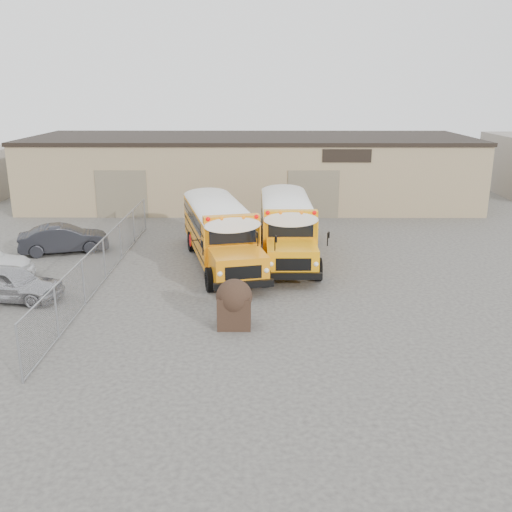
{
  "coord_description": "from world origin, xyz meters",
  "views": [
    {
      "loc": [
        0.59,
        -20.22,
        7.97
      ],
      "look_at": [
        0.49,
        1.16,
        1.6
      ],
      "focal_mm": 40.0,
      "sensor_mm": 36.0,
      "label": 1
    }
  ],
  "objects_px": {
    "school_bus_left": "(202,203)",
    "tarp_bundle": "(234,303)",
    "car_silver": "(9,283)",
    "car_dark": "(64,239)",
    "school_bus_right": "(281,199)"
  },
  "relations": [
    {
      "from": "car_silver",
      "to": "car_dark",
      "type": "height_order",
      "value": "car_dark"
    },
    {
      "from": "school_bus_left",
      "to": "school_bus_right",
      "type": "relative_size",
      "value": 1.04
    },
    {
      "from": "school_bus_left",
      "to": "car_dark",
      "type": "height_order",
      "value": "school_bus_left"
    },
    {
      "from": "school_bus_right",
      "to": "tarp_bundle",
      "type": "relative_size",
      "value": 5.73
    },
    {
      "from": "tarp_bundle",
      "to": "car_silver",
      "type": "height_order",
      "value": "tarp_bundle"
    },
    {
      "from": "school_bus_left",
      "to": "tarp_bundle",
      "type": "distance_m",
      "value": 13.71
    },
    {
      "from": "car_silver",
      "to": "car_dark",
      "type": "distance_m",
      "value": 6.63
    },
    {
      "from": "school_bus_left",
      "to": "car_dark",
      "type": "relative_size",
      "value": 2.37
    },
    {
      "from": "school_bus_right",
      "to": "car_silver",
      "type": "bearing_deg",
      "value": -131.72
    },
    {
      "from": "tarp_bundle",
      "to": "car_dark",
      "type": "distance_m",
      "value": 12.72
    },
    {
      "from": "school_bus_right",
      "to": "tarp_bundle",
      "type": "height_order",
      "value": "school_bus_right"
    },
    {
      "from": "school_bus_right",
      "to": "car_dark",
      "type": "xyz_separation_m",
      "value": [
        -11.04,
        -5.66,
        -0.95
      ]
    },
    {
      "from": "tarp_bundle",
      "to": "car_silver",
      "type": "xyz_separation_m",
      "value": [
        -8.79,
        2.49,
        -0.18
      ]
    },
    {
      "from": "tarp_bundle",
      "to": "car_dark",
      "type": "bearing_deg",
      "value": 134.19
    },
    {
      "from": "car_dark",
      "to": "school_bus_right",
      "type": "bearing_deg",
      "value": -80.84
    }
  ]
}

